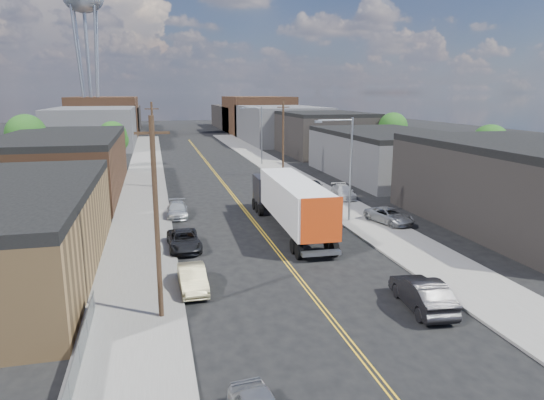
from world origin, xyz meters
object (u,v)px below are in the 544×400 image
car_left_c (184,240)px  car_right_lot_c (315,186)px  car_right_lot_a (389,216)px  semi_truck (288,200)px  car_left_d (177,210)px  water_tower (84,4)px  car_right_lot_b (343,192)px  car_right_oncoming (422,293)px  car_left_b (192,278)px

car_left_c → car_right_lot_c: (15.50, 16.76, 0.13)m
car_left_c → car_right_lot_a: size_ratio=1.03×
car_left_c → car_right_lot_a: car_right_lot_a is taller
semi_truck → car_left_c: size_ratio=3.48×
car_left_c → car_left_d: bearing=88.0°
water_tower → car_right_lot_a: (33.00, -86.58, -29.85)m
car_right_lot_a → car_right_lot_c: 14.32m
car_right_lot_a → car_right_lot_c: (-1.90, 14.19, 0.00)m
car_left_d → car_right_lot_a: 18.79m
car_right_lot_b → car_right_lot_c: size_ratio=1.19×
water_tower → car_right_oncoming: water_tower is taller
car_left_b → car_right_lot_b: (17.40, 20.56, 0.12)m
semi_truck → car_left_d: bearing=145.7°
car_left_d → car_right_lot_c: car_right_lot_c is taller
car_left_c → car_right_oncoming: bearing=-50.5°
car_left_b → car_left_c: car_left_b is taller
car_left_c → car_right_lot_b: size_ratio=1.05×
car_right_oncoming → car_left_c: bearing=-42.5°
water_tower → semi_truck: bearing=-74.2°
water_tower → car_right_lot_b: 88.23m
car_left_b → car_left_c: (0.00, 7.60, -0.03)m
water_tower → car_right_lot_c: bearing=-66.8°
car_right_lot_c → car_right_oncoming: bearing=-98.6°
car_left_d → car_right_lot_c: (15.50, 7.09, 0.15)m
car_left_d → car_left_b: bearing=-87.1°
car_left_b → car_left_c: 7.60m
car_left_b → car_right_lot_b: 26.93m
car_left_d → car_right_lot_c: size_ratio=1.17×
car_right_lot_a → car_right_lot_b: (0.00, 10.38, 0.01)m
car_left_c → car_right_oncoming: 17.18m
car_right_lot_a → water_tower: bearing=94.6°
car_right_oncoming → car_right_lot_a: (6.00, 15.42, -0.03)m
car_right_lot_a → car_right_oncoming: bearing=-127.5°
car_right_oncoming → car_right_lot_a: car_right_oncoming is taller
car_left_b → car_right_lot_b: car_right_lot_b is taller
car_left_c → car_left_d: (0.00, 9.67, -0.02)m
car_right_oncoming → car_right_lot_c: 29.89m
water_tower → semi_truck: 93.49m
semi_truck → car_right_lot_c: bearing=64.7°
semi_truck → car_left_b: bearing=-126.6°
car_left_c → car_right_lot_a: 17.59m
car_left_b → car_right_lot_a: 20.16m
car_right_lot_b → car_right_lot_c: bearing=123.4°
semi_truck → car_left_b: size_ratio=3.97×
semi_truck → car_left_c: 9.47m
car_right_oncoming → car_right_lot_c: car_right_oncoming is taller
car_right_lot_b → car_right_lot_c: car_right_lot_b is taller
car_left_b → car_right_oncoming: (11.40, -5.25, 0.13)m
semi_truck → car_right_oncoming: bearing=-78.7°
car_left_d → car_right_lot_b: car_right_lot_b is taller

